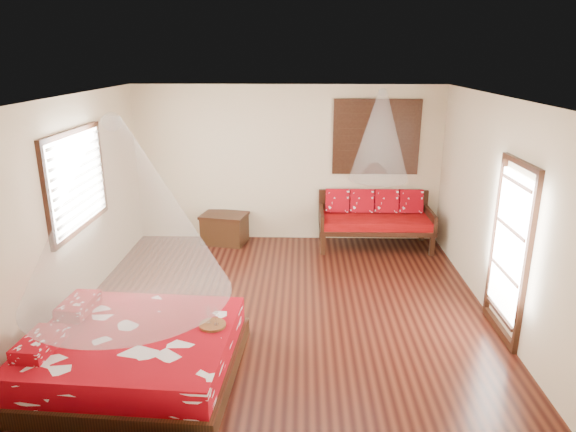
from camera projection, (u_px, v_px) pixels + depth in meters
The scene contains 10 objects.
room at pixel (282, 208), 6.60m from camera, with size 5.54×5.54×2.84m.
bed at pixel (134, 353), 5.46m from camera, with size 2.25×2.06×0.64m.
daybed at pixel (375, 217), 9.10m from camera, with size 1.98×0.88×0.98m.
storage_chest at pixel (225, 228), 9.30m from camera, with size 0.89×0.73×0.54m.
shutter_panel at pixel (376, 137), 8.99m from camera, with size 1.52×0.06×1.32m.
window_left at pixel (77, 180), 6.77m from camera, with size 0.10×1.74×1.34m.
glazed_door at pixel (509, 251), 6.06m from camera, with size 0.08×1.02×2.16m.
wine_tray at pixel (212, 321), 5.50m from camera, with size 0.29×0.29×0.23m.
mosquito_net_main at pixel (121, 210), 4.98m from camera, with size 2.09×2.09×1.80m, color white.
mosquito_net_daybed at pixel (380, 135), 8.52m from camera, with size 1.00×1.00×1.50m, color white.
Camera 1 is at (0.26, -6.32, 3.30)m, focal length 32.00 mm.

